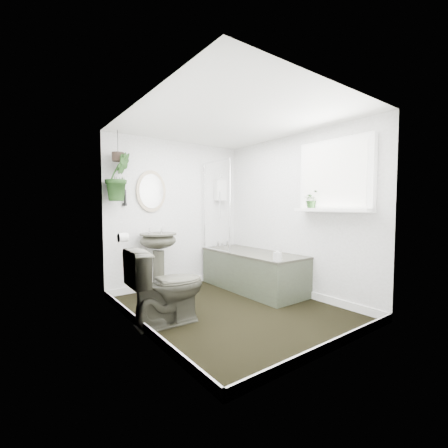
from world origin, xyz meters
TOP-DOWN VIEW (x-y plane):
  - floor at (0.00, 0.00)m, footprint 2.30×2.80m
  - ceiling at (0.00, 0.00)m, footprint 2.30×2.80m
  - wall_back at (0.00, 1.41)m, footprint 2.30×0.02m
  - wall_front at (0.00, -1.41)m, footprint 2.30×0.02m
  - wall_left at (-1.16, 0.00)m, footprint 0.02×2.80m
  - wall_right at (1.16, 0.00)m, footprint 0.02×2.80m
  - skirting at (0.00, 0.00)m, footprint 2.30×2.80m
  - bathtub at (0.80, 0.50)m, footprint 0.72×1.72m
  - bath_screen at (0.47, 0.99)m, footprint 0.04×0.72m
  - shower_box at (0.80, 1.34)m, footprint 0.20×0.10m
  - oval_mirror at (-0.45, 1.37)m, footprint 0.46×0.03m
  - wall_sconce at (-0.85, 1.36)m, footprint 0.04×0.04m
  - toilet_roll_holder at (-1.10, 0.70)m, footprint 0.11×0.11m
  - window_recess at (1.09, -0.70)m, footprint 0.08×1.00m
  - window_sill at (1.02, -0.70)m, footprint 0.18×1.00m
  - window_blinds at (1.04, -0.70)m, footprint 0.01×0.86m
  - toilet at (-0.85, 0.04)m, footprint 0.84×0.51m
  - pedestal_sink at (-0.45, 1.14)m, footprint 0.53×0.46m
  - sill_plant at (1.03, -0.40)m, footprint 0.24×0.22m
  - hanging_plant at (-0.97, 1.25)m, footprint 0.42×0.37m
  - soap_bottle at (0.51, -0.29)m, footprint 0.08×0.09m
  - hanging_pot at (-0.97, 1.25)m, footprint 0.16×0.16m

SIDE VIEW (x-z plane):
  - floor at x=0.00m, z-range -0.02..0.00m
  - skirting at x=0.00m, z-range 0.00..0.10m
  - bathtub at x=0.80m, z-range 0.00..0.58m
  - toilet at x=-0.85m, z-range 0.00..0.83m
  - pedestal_sink at x=-0.45m, z-range 0.00..0.89m
  - soap_bottle at x=0.51m, z-range 0.58..0.75m
  - toilet_roll_holder at x=-1.10m, z-range 0.84..0.96m
  - wall_back at x=0.00m, z-range 0.00..2.30m
  - wall_front at x=0.00m, z-range 0.00..2.30m
  - wall_left at x=-1.16m, z-range 0.00..2.30m
  - wall_right at x=1.16m, z-range 0.00..2.30m
  - window_sill at x=1.02m, z-range 1.21..1.25m
  - bath_screen at x=0.47m, z-range 0.58..1.98m
  - sill_plant at x=1.03m, z-range 1.25..1.48m
  - wall_sconce at x=-0.85m, z-range 1.29..1.51m
  - oval_mirror at x=-0.45m, z-range 1.19..1.81m
  - shower_box at x=0.80m, z-range 1.38..1.73m
  - window_recess at x=1.09m, z-range 1.20..2.10m
  - window_blinds at x=1.04m, z-range 1.27..2.03m
  - hanging_plant at x=-0.97m, z-range 1.35..2.00m
  - hanging_pot at x=-0.97m, z-range 1.88..2.00m
  - ceiling at x=0.00m, z-range 2.30..2.32m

